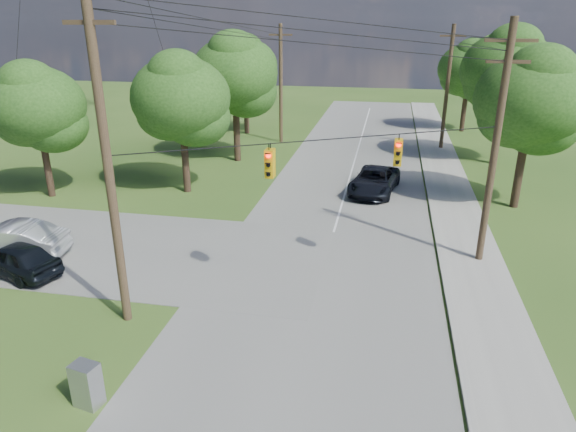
% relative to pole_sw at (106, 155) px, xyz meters
% --- Properties ---
extents(ground, '(140.00, 140.00, 0.00)m').
position_rel_pole_sw_xyz_m(ground, '(4.60, -0.40, -6.23)').
color(ground, '#2E501A').
rests_on(ground, ground).
extents(main_road, '(10.00, 100.00, 0.03)m').
position_rel_pole_sw_xyz_m(main_road, '(6.60, 4.60, -6.21)').
color(main_road, gray).
rests_on(main_road, ground).
extents(sidewalk_east, '(2.60, 100.00, 0.12)m').
position_rel_pole_sw_xyz_m(sidewalk_east, '(13.30, 4.60, -6.17)').
color(sidewalk_east, '#A9A79E').
rests_on(sidewalk_east, ground).
extents(pole_sw, '(2.00, 0.32, 12.00)m').
position_rel_pole_sw_xyz_m(pole_sw, '(0.00, 0.00, 0.00)').
color(pole_sw, brown).
rests_on(pole_sw, ground).
extents(pole_ne, '(2.00, 0.32, 10.50)m').
position_rel_pole_sw_xyz_m(pole_ne, '(13.50, 7.60, -0.76)').
color(pole_ne, brown).
rests_on(pole_ne, ground).
extents(pole_north_e, '(2.00, 0.32, 10.00)m').
position_rel_pole_sw_xyz_m(pole_north_e, '(13.50, 29.60, -1.10)').
color(pole_north_e, brown).
rests_on(pole_north_e, ground).
extents(pole_north_w, '(2.00, 0.32, 10.00)m').
position_rel_pole_sw_xyz_m(pole_north_w, '(-0.40, 29.60, -1.10)').
color(pole_north_w, brown).
rests_on(pole_north_w, ground).
extents(power_lines, '(13.93, 29.62, 4.93)m').
position_rel_pole_sw_xyz_m(power_lines, '(6.10, 11.14, 2.93)').
color(power_lines, black).
rests_on(power_lines, ground).
extents(traffic_signals, '(4.91, 3.27, 1.05)m').
position_rel_pole_sw_xyz_m(traffic_signals, '(7.15, 4.03, -0.73)').
color(traffic_signals, '#E3B00D').
rests_on(traffic_signals, ground).
extents(tree_w_near, '(6.00, 6.00, 8.40)m').
position_rel_pole_sw_xyz_m(tree_w_near, '(-3.40, 14.60, -0.30)').
color(tree_w_near, '#442E22').
rests_on(tree_w_near, ground).
extents(tree_w_mid, '(6.40, 6.40, 9.22)m').
position_rel_pole_sw_xyz_m(tree_w_mid, '(-2.40, 22.60, 0.35)').
color(tree_w_mid, '#442E22').
rests_on(tree_w_mid, ground).
extents(tree_w_far, '(6.00, 6.00, 8.73)m').
position_rel_pole_sw_xyz_m(tree_w_far, '(-4.40, 32.60, 0.02)').
color(tree_w_far, '#442E22').
rests_on(tree_w_far, ground).
extents(tree_e_near, '(6.20, 6.20, 8.81)m').
position_rel_pole_sw_xyz_m(tree_e_near, '(16.60, 15.60, 0.02)').
color(tree_e_near, '#442E22').
rests_on(tree_e_near, ground).
extents(tree_e_mid, '(6.60, 6.60, 9.64)m').
position_rel_pole_sw_xyz_m(tree_e_mid, '(17.10, 25.60, 0.68)').
color(tree_e_mid, '#442E22').
rests_on(tree_e_mid, ground).
extents(tree_e_far, '(5.80, 5.80, 8.32)m').
position_rel_pole_sw_xyz_m(tree_e_far, '(16.10, 37.60, -0.31)').
color(tree_e_far, '#442E22').
rests_on(tree_e_far, ground).
extents(tree_cross_n, '(5.60, 5.60, 7.91)m').
position_rel_pole_sw_xyz_m(tree_cross_n, '(-11.40, 12.10, -0.63)').
color(tree_cross_n, '#442E22').
rests_on(tree_cross_n, ground).
extents(car_cross_dark, '(4.67, 2.93, 1.48)m').
position_rel_pole_sw_xyz_m(car_cross_dark, '(-6.31, 2.30, -5.45)').
color(car_cross_dark, black).
rests_on(car_cross_dark, cross_road).
extents(car_cross_silver, '(5.41, 2.47, 1.72)m').
position_rel_pole_sw_xyz_m(car_cross_silver, '(-7.66, 3.57, -5.33)').
color(car_cross_silver, silver).
rests_on(car_cross_silver, cross_road).
extents(car_main_north, '(3.41, 5.88, 1.54)m').
position_rel_pole_sw_xyz_m(car_main_north, '(8.38, 16.64, -5.43)').
color(car_main_north, black).
rests_on(car_main_north, main_road).
extents(control_cabinet, '(0.85, 0.69, 1.37)m').
position_rel_pole_sw_xyz_m(control_cabinet, '(1.10, -4.40, -5.54)').
color(control_cabinet, '#95989A').
rests_on(control_cabinet, ground).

